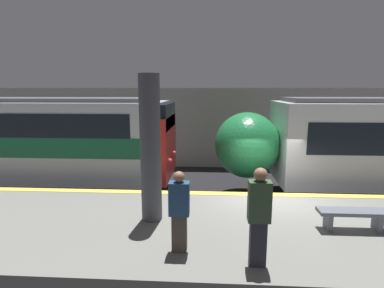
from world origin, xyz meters
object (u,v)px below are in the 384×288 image
(person_waiting, at_px, (179,210))
(person_walking, at_px, (259,215))
(platform_bench, at_px, (353,215))
(support_pillar_near, at_px, (151,149))

(person_waiting, distance_m, person_walking, 1.46)
(person_walking, distance_m, platform_bench, 2.79)
(support_pillar_near, bearing_deg, person_waiting, -60.20)
(person_waiting, height_order, platform_bench, person_waiting)
(person_walking, bearing_deg, person_waiting, 164.56)
(person_waiting, relative_size, person_walking, 0.89)
(person_waiting, height_order, person_walking, person_walking)
(person_waiting, distance_m, platform_bench, 3.88)
(support_pillar_near, distance_m, platform_bench, 4.70)
(support_pillar_near, xyz_separation_m, platform_bench, (4.49, -0.30, -1.35))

